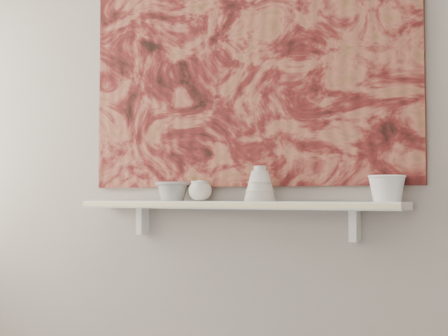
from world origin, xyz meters
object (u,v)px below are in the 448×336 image
Objects in this scene: shelf at (231,205)px; bell_vessel at (260,184)px; painting at (240,56)px; bowl_grey at (173,191)px; bowl_white at (387,188)px; cup_cream at (200,191)px.

bell_vessel is (0.13, 0.00, 0.09)m from shelf.
painting reaches higher than bowl_grey.
shelf is 0.93× the size of painting.
cup_cream is at bearing 180.00° from bowl_white.
painting reaches higher than shelf.
shelf is at bearing 0.00° from bowl_grey.
shelf is 14.60× the size of cup_cream.
bowl_white is (0.78, 0.00, 0.00)m from cup_cream.
shelf is 0.63m from bowl_white.
cup_cream is 0.28m from bell_vessel.
painting is (0.00, 0.08, 0.62)m from shelf.
cup_cream reaches higher than bowl_grey.
shelf is 9.48× the size of bowl_grey.
painting is at bearing 15.78° from bowl_grey.
cup_cream is 0.78m from bowl_white.
bowl_white reaches higher than shelf.
bell_vessel is (0.28, 0.00, 0.03)m from cup_cream.
bowl_grey is at bearing 180.00° from shelf.
cup_cream is 0.72× the size of bowl_white.
bell_vessel is 1.06× the size of bowl_white.
bowl_white reaches higher than cup_cream.
shelf is 0.15m from bell_vessel.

